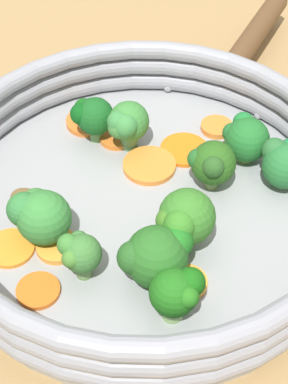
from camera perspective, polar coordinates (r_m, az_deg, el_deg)
ground_plane at (r=0.55m, az=0.00°, el=-2.30°), size 4.00×4.00×0.00m
skillet at (r=0.55m, az=0.00°, el=-1.71°), size 0.33×0.33×0.02m
skillet_rim_wall at (r=0.52m, az=0.00°, el=0.90°), size 0.35×0.35×0.05m
skillet_handle at (r=0.72m, az=9.42°, el=13.13°), size 0.05×0.19×0.02m
skillet_rivet_left at (r=0.63m, az=10.16°, el=6.78°), size 0.01×0.01×0.01m
skillet_rivet_right at (r=0.66m, az=2.14°, el=9.24°), size 0.01×0.01×0.01m
carrot_slice_0 at (r=0.52m, az=-11.79°, el=-4.90°), size 0.05×0.05×0.00m
carrot_slice_1 at (r=0.49m, az=3.80°, el=-8.02°), size 0.03×0.03×0.00m
carrot_slice_2 at (r=0.61m, az=6.49°, el=5.77°), size 0.03×0.03×0.01m
carrot_slice_3 at (r=0.62m, az=-4.96°, el=6.28°), size 0.05×0.05×0.01m
carrot_slice_4 at (r=0.57m, az=0.48°, el=2.38°), size 0.07×0.07×0.00m
carrot_slice_5 at (r=0.51m, az=-7.70°, el=-4.80°), size 0.05×0.05×0.01m
carrot_slice_6 at (r=0.59m, az=3.59°, el=3.78°), size 0.05×0.05×0.00m
carrot_slice_7 at (r=0.60m, az=-2.42°, el=4.90°), size 0.04×0.04×0.01m
carrot_slice_8 at (r=0.49m, az=-9.38°, el=-8.64°), size 0.04×0.04×0.00m
broccoli_floret_0 at (r=0.56m, az=12.41°, el=2.64°), size 0.04×0.05×0.04m
broccoli_floret_1 at (r=0.54m, az=6.08°, el=2.54°), size 0.04×0.04×0.05m
broccoli_floret_2 at (r=0.47m, az=1.09°, el=-5.66°), size 0.05×0.05×0.05m
broccoli_floret_3 at (r=0.51m, az=-9.26°, el=-2.01°), size 0.05×0.04×0.05m
broccoli_floret_4 at (r=0.48m, az=-5.75°, el=-5.40°), size 0.03×0.03×0.04m
broccoli_floret_5 at (r=0.49m, az=3.63°, el=-2.39°), size 0.04×0.05×0.05m
broccoli_floret_6 at (r=0.58m, az=9.03°, el=4.85°), size 0.04×0.04×0.04m
broccoli_floret_7 at (r=0.59m, az=-4.65°, el=6.78°), size 0.04×0.03×0.04m
broccoli_floret_8 at (r=0.45m, az=2.96°, el=-8.90°), size 0.04×0.04×0.05m
broccoli_floret_9 at (r=0.57m, az=-1.57°, el=6.10°), size 0.04×0.04×0.05m
mushroom_piece_0 at (r=0.55m, az=-10.43°, el=-0.66°), size 0.04×0.03×0.01m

